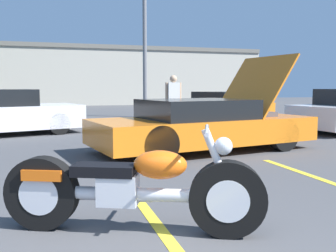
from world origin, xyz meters
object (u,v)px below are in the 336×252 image
object	(u,v)px
motorcycle	(132,189)
parked_car_mid_right_row	(225,107)
spectator_near_motorcycle	(173,98)
parked_car_mid_left_row	(4,113)
show_car_hood_open	(204,124)
light_pole	(147,32)

from	to	relation	value
motorcycle	parked_car_mid_right_row	world-z (taller)	parked_car_mid_right_row
spectator_near_motorcycle	parked_car_mid_right_row	bearing A→B (deg)	40.88
motorcycle	parked_car_mid_left_row	distance (m)	8.31
motorcycle	spectator_near_motorcycle	world-z (taller)	spectator_near_motorcycle
show_car_hood_open	spectator_near_motorcycle	distance (m)	3.78
light_pole	spectator_near_motorcycle	distance (m)	5.93
motorcycle	spectator_near_motorcycle	distance (m)	8.25
light_pole	parked_car_mid_left_row	xyz separation A→B (m)	(-5.33, -4.90, -3.13)
motorcycle	parked_car_mid_left_row	bearing A→B (deg)	127.31
parked_car_mid_left_row	show_car_hood_open	bearing A→B (deg)	-59.60
show_car_hood_open	spectator_near_motorcycle	bearing A→B (deg)	71.63
parked_car_mid_left_row	spectator_near_motorcycle	size ratio (longest dim) A/B	2.60
parked_car_mid_right_row	spectator_near_motorcycle	distance (m)	3.96
light_pole	show_car_hood_open	xyz separation A→B (m)	(-0.95, -8.96, -3.18)
light_pole	show_car_hood_open	distance (m)	9.56
motorcycle	parked_car_mid_right_row	distance (m)	11.84
parked_car_mid_right_row	motorcycle	bearing A→B (deg)	-142.67
light_pole	show_car_hood_open	world-z (taller)	light_pole
motorcycle	spectator_near_motorcycle	bearing A→B (deg)	92.85
parked_car_mid_left_row	motorcycle	bearing A→B (deg)	-92.72
motorcycle	parked_car_mid_left_row	size ratio (longest dim) A/B	0.52
motorcycle	show_car_hood_open	xyz separation A→B (m)	(2.37, 4.00, 0.14)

